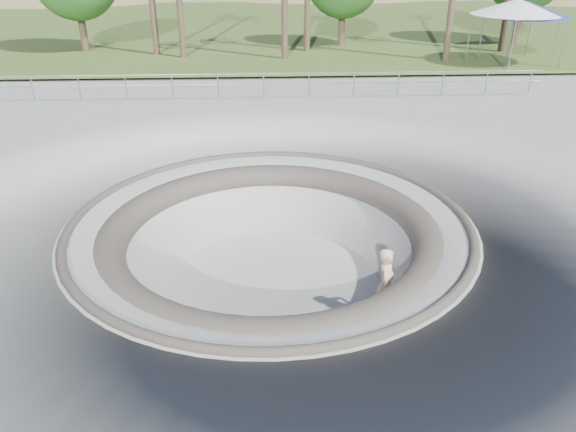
% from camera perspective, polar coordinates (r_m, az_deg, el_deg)
% --- Properties ---
extents(ground, '(180.00, 180.00, 0.00)m').
position_cam_1_polar(ground, '(14.25, -1.85, -0.63)').
color(ground, '#A2A19D').
rests_on(ground, ground).
extents(skate_bowl, '(14.00, 14.00, 4.10)m').
position_cam_1_polar(skate_bowl, '(15.17, -1.75, -6.80)').
color(skate_bowl, '#A2A19D').
rests_on(skate_bowl, ground).
extents(grass_strip, '(180.00, 36.00, 0.12)m').
position_cam_1_polar(grass_strip, '(47.11, -2.82, 18.74)').
color(grass_strip, '#435D25').
rests_on(grass_strip, ground).
extents(distant_hills, '(103.20, 45.00, 28.60)m').
position_cam_1_polar(distant_hills, '(71.27, 0.33, 15.49)').
color(distant_hills, olive).
rests_on(distant_hills, ground).
extents(safety_railing, '(25.00, 0.06, 1.03)m').
position_cam_1_polar(safety_railing, '(25.36, -2.49, 13.20)').
color(safety_railing, gray).
rests_on(safety_railing, ground).
extents(skateboard, '(0.92, 0.31, 0.09)m').
position_cam_1_polar(skateboard, '(14.10, 9.62, -10.10)').
color(skateboard, brown).
rests_on(skateboard, ground).
extents(skater, '(0.65, 0.80, 1.89)m').
position_cam_1_polar(skater, '(13.55, 9.93, -6.82)').
color(skater, beige).
rests_on(skater, skateboard).
extents(canopy_white, '(6.10, 6.10, 3.35)m').
position_cam_1_polar(canopy_white, '(33.75, 22.23, 19.06)').
color(canopy_white, gray).
rests_on(canopy_white, ground).
extents(canopy_blue, '(6.27, 6.27, 3.22)m').
position_cam_1_polar(canopy_blue, '(33.98, 23.05, 18.76)').
color(canopy_blue, gray).
rests_on(canopy_blue, ground).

